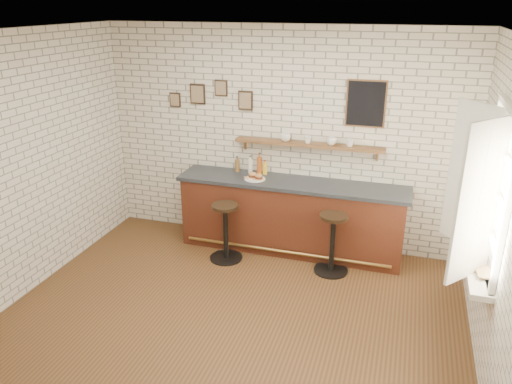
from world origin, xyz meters
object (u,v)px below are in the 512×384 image
Objects in this scene: bitters_bottle_brown at (237,165)px; bar_stool_right at (332,241)px; shelf_cup_c at (331,141)px; shelf_cup_d at (350,143)px; book_lower at (476,273)px; sandwich_plate at (255,179)px; bitters_bottle_white at (250,166)px; ciabatta_sandwich at (256,176)px; condiment_bottle_yellow at (265,168)px; shelf_cup_b at (308,140)px; bar_stool_left at (226,230)px; book_upper at (477,271)px; shelf_cup_a at (286,137)px; bar_counter at (291,216)px; bitters_bottle_amber at (259,165)px.

bitters_bottle_brown reaches higher than bar_stool_right.
bitters_bottle_brown is 1.38m from shelf_cup_c.
shelf_cup_d is 0.46× the size of book_lower.
bitters_bottle_white reaches higher than sandwich_plate.
condiment_bottle_yellow reaches higher than ciabatta_sandwich.
book_lower is (1.68, -1.90, -0.61)m from shelf_cup_c.
book_lower is (1.99, -1.90, -0.61)m from shelf_cup_b.
book_upper is at bearing -22.10° from bar_stool_left.
shelf_cup_a is (0.34, 0.26, 0.49)m from ciabatta_sandwich.
bitters_bottle_brown is 0.82m from shelf_cup_a.
bar_counter is at bearing 110.90° from book_lower.
bitters_bottle_white is 3.36m from book_upper.
condiment_bottle_yellow is at bearing 0.00° from bitters_bottle_white.
shelf_cup_c reaches higher than shelf_cup_b.
bitters_bottle_white is 2.38× the size of shelf_cup_d.
shelf_cup_d is at bearing 84.52° from bar_stool_right.
bar_counter is at bearing 7.01° from ciabatta_sandwich.
bitters_bottle_amber is at bearing 144.53° from book_upper.
bitters_bottle_brown is at bearing 178.17° from shelf_cup_d.
shelf_cup_c is at bearing 1.16° from bitters_bottle_amber.
shelf_cup_d is at bearing 0.84° from bitters_bottle_white.
bar_stool_right is 1.30m from shelf_cup_c.
ciabatta_sandwich is 2.33× the size of shelf_cup_b.
bar_stool_left is at bearing -109.93° from bitters_bottle_amber.
ciabatta_sandwich is 0.96× the size of bitters_bottle_white.
condiment_bottle_yellow is (0.21, 0.00, -0.01)m from bitters_bottle_white.
ciabatta_sandwich is at bearing -85.44° from bitters_bottle_amber.
condiment_bottle_yellow is at bearing 150.25° from bar_stool_right.
bitters_bottle_amber is 2.96× the size of shelf_cup_b.
shelf_cup_a is (-0.15, 0.20, 1.05)m from bar_counter.
bitters_bottle_brown is at bearing 180.00° from condiment_bottle_yellow.
shelf_cup_a is 1.05× the size of shelf_cup_c.
shelf_cup_a reaches higher than shelf_cup_d.
sandwich_plate is at bearing 115.57° from shelf_cup_c.
book_upper reaches higher than book_lower.
ciabatta_sandwich is at bearing 59.29° from bar_stool_left.
book_upper is at bearing -31.93° from ciabatta_sandwich.
shelf_cup_d is (1.13, 0.02, 0.45)m from condiment_bottle_yellow.
shelf_cup_c reaches higher than bar_stool_left.
condiment_bottle_yellow is at bearing -0.00° from bitters_bottle_amber.
sandwich_plate is 0.30m from bitters_bottle_white.
bitters_bottle_amber is (-0.51, 0.18, 0.63)m from bar_counter.
shelf_cup_a reaches higher than bitters_bottle_brown.
bar_stool_right is (1.14, -0.37, -0.59)m from sandwich_plate.
shelf_cup_c is 0.55× the size of book_upper.
shelf_cup_d is 2.46m from book_lower.
ciabatta_sandwich reaches higher than sandwich_plate.
bar_counter is 1.04m from bitters_bottle_brown.
shelf_cup_b is 2.81m from book_upper.
bitters_bottle_white is at bearing 154.49° from bar_stool_right.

